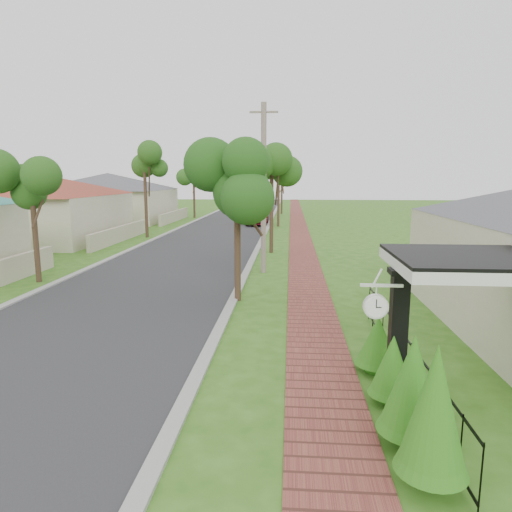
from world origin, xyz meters
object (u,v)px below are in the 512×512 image
at_px(station_clock, 376,305).
at_px(parked_car_white, 258,209).
at_px(porch_post, 397,343).
at_px(utility_pole, 264,188).
at_px(parked_car_red, 257,216).
at_px(near_tree, 237,186).

bearing_deg(station_clock, parked_car_white, 96.92).
relative_size(parked_car_white, station_clock, 6.31).
relative_size(porch_post, utility_pole, 0.35).
xyz_separation_m(porch_post, parked_car_red, (-4.94, 32.28, -0.36)).
relative_size(parked_car_red, utility_pole, 0.62).
height_order(utility_pole, station_clock, utility_pole).
bearing_deg(station_clock, near_tree, 114.35).
height_order(near_tree, utility_pole, utility_pole).
distance_m(porch_post, parked_car_white, 41.66).
distance_m(parked_car_red, utility_pole, 21.00).
relative_size(porch_post, near_tree, 0.52).
bearing_deg(parked_car_white, utility_pole, -81.57).
relative_size(porch_post, parked_car_white, 0.55).
height_order(porch_post, parked_car_white, porch_post).
bearing_deg(porch_post, utility_pole, 105.31).
bearing_deg(near_tree, station_clock, -65.65).
bearing_deg(utility_pole, parked_car_white, 94.59).
relative_size(porch_post, station_clock, 3.47).
distance_m(porch_post, utility_pole, 12.25).
relative_size(near_tree, utility_pole, 0.67).
relative_size(parked_car_white, near_tree, 0.94).
bearing_deg(near_tree, utility_pole, 82.98).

